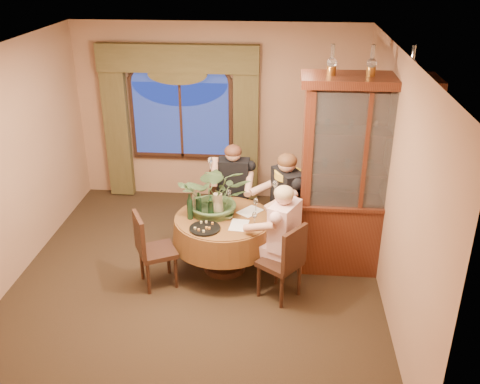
# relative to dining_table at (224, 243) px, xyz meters

# --- Properties ---
(floor) EXTENTS (5.00, 5.00, 0.00)m
(floor) POSITION_rel_dining_table_xyz_m (-0.32, -0.27, -0.38)
(floor) COLOR black
(floor) RESTS_ON ground
(wall_back) EXTENTS (4.50, 0.00, 4.50)m
(wall_back) POSITION_rel_dining_table_xyz_m (-0.32, 2.23, 1.02)
(wall_back) COLOR #A27658
(wall_back) RESTS_ON ground
(wall_right) EXTENTS (0.00, 5.00, 5.00)m
(wall_right) POSITION_rel_dining_table_xyz_m (1.93, -0.27, 1.02)
(wall_right) COLOR #A27658
(wall_right) RESTS_ON ground
(ceiling) EXTENTS (5.00, 5.00, 0.00)m
(ceiling) POSITION_rel_dining_table_xyz_m (-0.32, -0.27, 2.42)
(ceiling) COLOR white
(ceiling) RESTS_ON wall_back
(window) EXTENTS (1.62, 0.10, 1.32)m
(window) POSITION_rel_dining_table_xyz_m (-0.92, 2.16, 0.92)
(window) COLOR navy
(window) RESTS_ON wall_back
(arched_transom) EXTENTS (1.60, 0.06, 0.44)m
(arched_transom) POSITION_rel_dining_table_xyz_m (-0.92, 2.16, 1.71)
(arched_transom) COLOR navy
(arched_transom) RESTS_ON wall_back
(drapery_left) EXTENTS (0.38, 0.14, 2.32)m
(drapery_left) POSITION_rel_dining_table_xyz_m (-1.95, 2.11, 0.80)
(drapery_left) COLOR #464020
(drapery_left) RESTS_ON floor
(drapery_right) EXTENTS (0.38, 0.14, 2.32)m
(drapery_right) POSITION_rel_dining_table_xyz_m (0.11, 2.11, 0.80)
(drapery_right) COLOR #464020
(drapery_right) RESTS_ON floor
(swag_valance) EXTENTS (2.45, 0.16, 0.42)m
(swag_valance) POSITION_rel_dining_table_xyz_m (-0.92, 2.08, 1.90)
(swag_valance) COLOR #464020
(swag_valance) RESTS_ON wall_back
(dining_table) EXTENTS (1.71, 1.71, 0.75)m
(dining_table) POSITION_rel_dining_table_xyz_m (0.00, 0.00, 0.00)
(dining_table) COLOR maroon
(dining_table) RESTS_ON floor
(china_cabinet) EXTENTS (1.53, 0.60, 2.49)m
(china_cabinet) POSITION_rel_dining_table_xyz_m (1.64, 0.21, 0.87)
(china_cabinet) COLOR #3D170D
(china_cabinet) RESTS_ON floor
(oil_lamp_left) EXTENTS (0.11, 0.11, 0.34)m
(oil_lamp_left) POSITION_rel_dining_table_xyz_m (1.20, 0.21, 2.28)
(oil_lamp_left) COLOR #A5722D
(oil_lamp_left) RESTS_ON china_cabinet
(oil_lamp_center) EXTENTS (0.11, 0.11, 0.34)m
(oil_lamp_center) POSITION_rel_dining_table_xyz_m (1.64, 0.21, 2.28)
(oil_lamp_center) COLOR #A5722D
(oil_lamp_center) RESTS_ON china_cabinet
(oil_lamp_right) EXTENTS (0.11, 0.11, 0.34)m
(oil_lamp_right) POSITION_rel_dining_table_xyz_m (2.07, 0.21, 2.28)
(oil_lamp_right) COLOR #A5722D
(oil_lamp_right) RESTS_ON china_cabinet
(chair_right) EXTENTS (0.59, 0.59, 0.96)m
(chair_right) POSITION_rel_dining_table_xyz_m (0.71, -0.52, 0.10)
(chair_right) COLOR black
(chair_right) RESTS_ON floor
(chair_back_right) EXTENTS (0.56, 0.56, 0.96)m
(chair_back_right) POSITION_rel_dining_table_xyz_m (0.78, 0.36, 0.10)
(chair_back_right) COLOR black
(chair_back_right) RESTS_ON floor
(chair_back) EXTENTS (0.46, 0.46, 0.96)m
(chair_back) POSITION_rel_dining_table_xyz_m (-0.09, 0.83, 0.10)
(chair_back) COLOR black
(chair_back) RESTS_ON floor
(chair_front_left) EXTENTS (0.57, 0.57, 0.96)m
(chair_front_left) POSITION_rel_dining_table_xyz_m (-0.77, -0.40, 0.10)
(chair_front_left) COLOR black
(chair_front_left) RESTS_ON floor
(person_pink) EXTENTS (0.61, 0.63, 1.36)m
(person_pink) POSITION_rel_dining_table_xyz_m (0.75, -0.35, 0.30)
(person_pink) COLOR beige
(person_pink) RESTS_ON floor
(person_back) EXTENTS (0.51, 0.47, 1.39)m
(person_back) POSITION_rel_dining_table_xyz_m (0.03, 0.89, 0.32)
(person_back) COLOR black
(person_back) RESTS_ON floor
(person_scarf) EXTENTS (0.67, 0.69, 1.47)m
(person_scarf) POSITION_rel_dining_table_xyz_m (0.78, 0.40, 0.36)
(person_scarf) COLOR black
(person_scarf) RESTS_ON floor
(stoneware_vase) EXTENTS (0.15, 0.15, 0.28)m
(stoneware_vase) POSITION_rel_dining_table_xyz_m (-0.09, 0.08, 0.51)
(stoneware_vase) COLOR tan
(stoneware_vase) RESTS_ON dining_table
(centerpiece_plant) EXTENTS (0.89, 0.99, 0.77)m
(centerpiece_plant) POSITION_rel_dining_table_xyz_m (-0.11, 0.12, 0.96)
(centerpiece_plant) COLOR #3D5A32
(centerpiece_plant) RESTS_ON dining_table
(olive_bowl) EXTENTS (0.16, 0.16, 0.05)m
(olive_bowl) POSITION_rel_dining_table_xyz_m (0.04, -0.03, 0.40)
(olive_bowl) COLOR #4F5E34
(olive_bowl) RESTS_ON dining_table
(cheese_platter) EXTENTS (0.37, 0.37, 0.02)m
(cheese_platter) POSITION_rel_dining_table_xyz_m (-0.19, -0.33, 0.39)
(cheese_platter) COLOR black
(cheese_platter) RESTS_ON dining_table
(wine_bottle_0) EXTENTS (0.07, 0.07, 0.33)m
(wine_bottle_0) POSITION_rel_dining_table_xyz_m (-0.37, 0.08, 0.54)
(wine_bottle_0) COLOR tan
(wine_bottle_0) RESTS_ON dining_table
(wine_bottle_1) EXTENTS (0.07, 0.07, 0.33)m
(wine_bottle_1) POSITION_rel_dining_table_xyz_m (-0.41, -0.08, 0.54)
(wine_bottle_1) COLOR black
(wine_bottle_1) RESTS_ON dining_table
(wine_bottle_2) EXTENTS (0.07, 0.07, 0.33)m
(wine_bottle_2) POSITION_rel_dining_table_xyz_m (-0.15, -0.08, 0.54)
(wine_bottle_2) COLOR black
(wine_bottle_2) RESTS_ON dining_table
(wine_bottle_3) EXTENTS (0.07, 0.07, 0.33)m
(wine_bottle_3) POSITION_rel_dining_table_xyz_m (-0.31, -0.03, 0.54)
(wine_bottle_3) COLOR black
(wine_bottle_3) RESTS_ON dining_table
(tasting_paper_0) EXTENTS (0.23, 0.32, 0.00)m
(tasting_paper_0) POSITION_rel_dining_table_xyz_m (0.21, -0.20, 0.38)
(tasting_paper_0) COLOR white
(tasting_paper_0) RESTS_ON dining_table
(tasting_paper_1) EXTENTS (0.35, 0.37, 0.00)m
(tasting_paper_1) POSITION_rel_dining_table_xyz_m (0.31, 0.18, 0.38)
(tasting_paper_1) COLOR white
(tasting_paper_1) RESTS_ON dining_table
(wine_glass_person_pink) EXTENTS (0.07, 0.07, 0.18)m
(wine_glass_person_pink) POSITION_rel_dining_table_xyz_m (0.39, -0.18, 0.46)
(wine_glass_person_pink) COLOR silver
(wine_glass_person_pink) RESTS_ON dining_table
(wine_glass_person_back) EXTENTS (0.07, 0.07, 0.18)m
(wine_glass_person_back) POSITION_rel_dining_table_xyz_m (0.01, 0.43, 0.46)
(wine_glass_person_back) COLOR silver
(wine_glass_person_back) RESTS_ON dining_table
(wine_glass_person_scarf) EXTENTS (0.07, 0.07, 0.18)m
(wine_glass_person_scarf) POSITION_rel_dining_table_xyz_m (0.38, 0.20, 0.46)
(wine_glass_person_scarf) COLOR silver
(wine_glass_person_scarf) RESTS_ON dining_table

